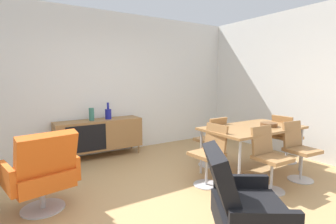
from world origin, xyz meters
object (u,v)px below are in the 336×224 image
at_px(dining_chair_far_end, 286,137).
at_px(lounge_chair_red, 43,172).
at_px(vase_sculptural_dark, 108,113).
at_px(dining_chair_near_window, 210,152).
at_px(vase_cobalt, 92,114).
at_px(dining_chair_front_right, 299,148).
at_px(armchair_black_shell, 242,206).
at_px(sideboard, 99,134).
at_px(dining_table, 253,129).
at_px(dining_chair_front_left, 269,156).
at_px(dining_chair_back_left, 212,139).
at_px(wooden_bowl_on_table, 269,125).

bearing_deg(dining_chair_far_end, lounge_chair_red, 173.51).
bearing_deg(vase_sculptural_dark, dining_chair_far_end, -40.19).
bearing_deg(dining_chair_far_end, dining_chair_near_window, 179.77).
relative_size(vase_cobalt, lounge_chair_red, 0.25).
xyz_separation_m(dining_chair_front_right, armchair_black_shell, (-2.06, -0.74, -0.00)).
height_order(sideboard, vase_cobalt, vase_cobalt).
distance_m(dining_chair_front_right, lounge_chair_red, 3.48).
distance_m(vase_sculptural_dark, dining_chair_front_right, 3.33).
xyz_separation_m(dining_table, dining_chair_front_left, (-0.35, -0.56, -0.23)).
height_order(dining_table, dining_chair_front_left, dining_chair_front_left).
distance_m(sideboard, vase_sculptural_dark, 0.43).
bearing_deg(dining_chair_front_left, dining_chair_back_left, 89.93).
height_order(dining_chair_far_end, lounge_chair_red, lounge_chair_red).
relative_size(vase_cobalt, wooden_bowl_on_table, 0.90).
relative_size(dining_chair_front_right, armchair_black_shell, 0.90).
distance_m(dining_chair_back_left, armchair_black_shell, 2.30).
distance_m(dining_chair_near_window, lounge_chair_red, 2.13).
distance_m(sideboard, dining_chair_far_end, 3.41).
relative_size(vase_cobalt, dining_chair_front_right, 0.27).
distance_m(sideboard, wooden_bowl_on_table, 3.03).
bearing_deg(sideboard, wooden_bowl_on_table, -47.53).
bearing_deg(lounge_chair_red, dining_chair_near_window, -11.71).
relative_size(vase_sculptural_dark, dining_chair_front_right, 0.37).
distance_m(vase_cobalt, dining_chair_near_window, 2.37).
distance_m(dining_chair_far_end, dining_chair_front_right, 0.77).
bearing_deg(wooden_bowl_on_table, dining_chair_front_left, -142.92).
relative_size(dining_table, dining_chair_front_left, 1.87).
bearing_deg(dining_chair_far_end, wooden_bowl_on_table, -170.07).
bearing_deg(dining_chair_back_left, dining_chair_far_end, -24.42).
relative_size(dining_chair_far_end, dining_chair_front_left, 1.00).
relative_size(wooden_bowl_on_table, armchair_black_shell, 0.27).
relative_size(dining_chair_front_right, lounge_chair_red, 0.90).
bearing_deg(wooden_bowl_on_table, dining_table, 153.76).
bearing_deg(dining_chair_front_right, dining_chair_far_end, 46.17).
relative_size(sideboard, vase_cobalt, 6.84).
height_order(sideboard, dining_chair_front_right, dining_chair_front_right).
height_order(dining_chair_far_end, armchair_black_shell, armchair_black_shell).
xyz_separation_m(dining_chair_far_end, dining_chair_front_left, (-1.24, -0.56, 0.00)).
xyz_separation_m(dining_chair_near_window, armchair_black_shell, (-0.81, -1.30, -0.00)).
xyz_separation_m(wooden_bowl_on_table, dining_chair_front_left, (-0.59, -0.44, -0.30)).
bearing_deg(vase_cobalt, dining_chair_back_left, -44.39).
xyz_separation_m(vase_cobalt, vase_sculptural_dark, (0.32, 0.00, -0.01)).
bearing_deg(dining_chair_front_right, lounge_chair_red, 163.35).
bearing_deg(dining_chair_front_left, vase_sculptural_dark, 115.29).
bearing_deg(dining_chair_far_end, sideboard, 141.88).
xyz_separation_m(dining_chair_far_end, dining_chair_front_right, (-0.53, -0.56, 0.00)).
distance_m(wooden_bowl_on_table, dining_chair_far_end, 0.73).
xyz_separation_m(vase_cobalt, dining_chair_far_end, (2.82, -2.11, -0.37)).
distance_m(vase_sculptural_dark, dining_chair_far_end, 3.29).
relative_size(dining_chair_front_left, lounge_chair_red, 0.90).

